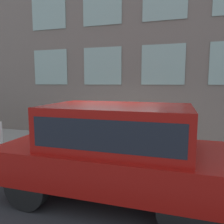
# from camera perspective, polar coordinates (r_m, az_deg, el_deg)

# --- Properties ---
(ground_plane) EXTENTS (80.00, 80.00, 0.00)m
(ground_plane) POSITION_cam_1_polar(r_m,az_deg,el_deg) (5.95, -1.30, -14.87)
(ground_plane) COLOR #2D2D30
(sidewalk) EXTENTS (3.02, 60.00, 0.13)m
(sidewalk) POSITION_cam_1_polar(r_m,az_deg,el_deg) (7.30, 2.42, -10.05)
(sidewalk) COLOR #9E9B93
(sidewalk) RESTS_ON ground_plane
(building_facade) EXTENTS (0.33, 40.00, 10.58)m
(building_facade) POSITION_cam_1_polar(r_m,az_deg,el_deg) (9.10, 5.52, 26.86)
(building_facade) COLOR gray
(building_facade) RESTS_ON ground_plane
(fire_hydrant) EXTENTS (0.33, 0.44, 0.84)m
(fire_hydrant) POSITION_cam_1_polar(r_m,az_deg,el_deg) (6.38, -2.45, -7.99)
(fire_hydrant) COLOR gold
(fire_hydrant) RESTS_ON sidewalk
(person) EXTENTS (0.33, 0.22, 1.36)m
(person) POSITION_cam_1_polar(r_m,az_deg,el_deg) (6.64, 2.34, -3.96)
(person) COLOR navy
(person) RESTS_ON sidewalk
(parked_truck_red_near) EXTENTS (1.95, 4.37, 1.86)m
(parked_truck_red_near) POSITION_cam_1_polar(r_m,az_deg,el_deg) (4.30, 0.78, -8.64)
(parked_truck_red_near) COLOR black
(parked_truck_red_near) RESTS_ON ground_plane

